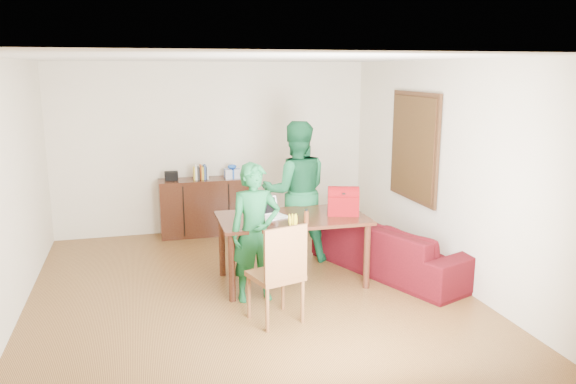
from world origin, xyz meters
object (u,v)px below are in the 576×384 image
object	(u,v)px
table	(292,225)
red_bag	(343,204)
person_far	(296,192)
sofa	(393,247)
person_near	(255,233)
laptop	(273,214)
chair	(276,293)
bottle	(306,216)

from	to	relation	value
table	red_bag	xyz separation A→B (m)	(0.63, -0.08, 0.25)
person_far	sofa	size ratio (longest dim) A/B	0.84
person_near	red_bag	size ratio (longest dim) A/B	4.21
laptop	sofa	world-z (taller)	laptop
laptop	red_bag	world-z (taller)	red_bag
red_bag	sofa	size ratio (longest dim) A/B	0.17
person_near	sofa	distance (m)	2.01
person_far	laptop	bearing A→B (deg)	65.38
person_near	person_far	bearing A→B (deg)	55.89
chair	laptop	bearing A→B (deg)	61.58
chair	person_far	bearing A→B (deg)	51.88
red_bag	sofa	xyz separation A→B (m)	(0.74, 0.08, -0.64)
person_near	bottle	world-z (taller)	person_near
sofa	person_far	bearing A→B (deg)	32.12
person_near	bottle	distance (m)	0.64
person_far	bottle	bearing A→B (deg)	87.73
person_near	table	bearing A→B (deg)	36.76
laptop	red_bag	distance (m)	0.87
person_near	sofa	xyz separation A→B (m)	(1.91, 0.42, -0.46)
table	bottle	bearing A→B (deg)	-77.52
sofa	chair	bearing A→B (deg)	98.36
bottle	sofa	size ratio (longest dim) A/B	0.07
chair	laptop	xyz separation A→B (m)	(0.22, 1.03, 0.57)
chair	bottle	size ratio (longest dim) A/B	6.31
chair	person_near	distance (m)	0.79
chair	laptop	world-z (taller)	chair
person_far	sofa	bearing A→B (deg)	151.26
laptop	red_bag	size ratio (longest dim) A/B	1.03
table	laptop	size ratio (longest dim) A/B	4.67
person_near	red_bag	world-z (taller)	person_near
person_far	red_bag	size ratio (longest dim) A/B	5.10
bottle	red_bag	bearing A→B (deg)	25.92
table	laptop	xyz separation A→B (m)	(-0.24, -0.00, 0.15)
laptop	bottle	size ratio (longest dim) A/B	2.28
person_far	red_bag	distance (m)	0.95
bottle	person_near	bearing A→B (deg)	-174.16
bottle	sofa	distance (m)	1.46
chair	person_far	xyz separation A→B (m)	(0.74, 1.84, 0.65)
table	person_far	bearing A→B (deg)	72.17
chair	laptop	size ratio (longest dim) A/B	2.77
laptop	bottle	distance (m)	0.47
chair	person_far	world-z (taller)	person_far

